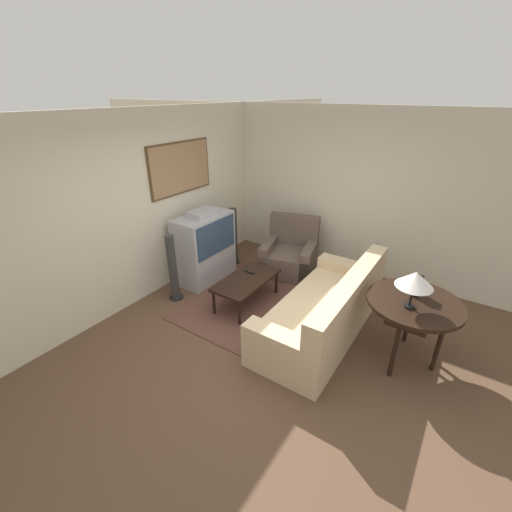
{
  "coord_description": "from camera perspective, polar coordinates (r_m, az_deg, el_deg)",
  "views": [
    {
      "loc": [
        -2.85,
        -1.84,
        2.89
      ],
      "look_at": [
        0.8,
        0.61,
        0.75
      ],
      "focal_mm": 24.0,
      "sensor_mm": 36.0,
      "label": 1
    }
  ],
  "objects": [
    {
      "name": "coffee_table",
      "position": [
        5.0,
        -1.6,
        -4.25
      ],
      "size": [
        1.07,
        0.54,
        0.42
      ],
      "color": "black",
      "rests_on": "ground_plane"
    },
    {
      "name": "remote",
      "position": [
        5.14,
        -1.08,
        -2.66
      ],
      "size": [
        0.05,
        0.16,
        0.02
      ],
      "color": "black",
      "rests_on": "coffee_table"
    },
    {
      "name": "speaker_tower_left",
      "position": [
        5.21,
        -13.68,
        -2.23
      ],
      "size": [
        0.21,
        0.21,
        1.04
      ],
      "color": "black",
      "rests_on": "ground_plane"
    },
    {
      "name": "armchair",
      "position": [
        5.97,
        5.62,
        0.11
      ],
      "size": [
        1.03,
        1.05,
        0.95
      ],
      "rotation": [
        0.0,
        0.0,
        -1.31
      ],
      "color": "brown",
      "rests_on": "ground_plane"
    },
    {
      "name": "console_table",
      "position": [
        4.19,
        24.87,
        -7.7
      ],
      "size": [
        1.02,
        1.02,
        0.81
      ],
      "color": "black",
      "rests_on": "ground_plane"
    },
    {
      "name": "speaker_tower_right",
      "position": [
        6.19,
        -3.74,
        3.13
      ],
      "size": [
        0.21,
        0.21,
        1.04
      ],
      "color": "black",
      "rests_on": "ground_plane"
    },
    {
      "name": "wall_right",
      "position": [
        5.98,
        15.05,
        10.16
      ],
      "size": [
        0.06,
        12.0,
        2.7
      ],
      "color": "beige",
      "rests_on": "ground_plane"
    },
    {
      "name": "couch",
      "position": [
        4.57,
        11.51,
        -9.1
      ],
      "size": [
        2.25,
        0.95,
        0.9
      ],
      "rotation": [
        0.0,
        0.0,
        3.14
      ],
      "color": "#CCB289",
      "rests_on": "ground_plane"
    },
    {
      "name": "ground_plane",
      "position": [
        4.46,
        0.83,
        -14.48
      ],
      "size": [
        12.0,
        12.0,
        0.0
      ],
      "primitive_type": "plane",
      "color": "brown"
    },
    {
      "name": "mantel_clock",
      "position": [
        4.24,
        25.27,
        -4.46
      ],
      "size": [
        0.14,
        0.1,
        0.22
      ],
      "color": "black",
      "rests_on": "console_table"
    },
    {
      "name": "wall_back",
      "position": [
        5.13,
        -19.46,
        7.08
      ],
      "size": [
        12.0,
        0.1,
        2.7
      ],
      "color": "beige",
      "rests_on": "ground_plane"
    },
    {
      "name": "tv",
      "position": [
        5.66,
        -8.56,
        1.48
      ],
      "size": [
        0.98,
        0.54,
        1.2
      ],
      "color": "#9E9EA3",
      "rests_on": "ground_plane"
    },
    {
      "name": "table_lamp",
      "position": [
        3.86,
        25.0,
        -3.61
      ],
      "size": [
        0.38,
        0.38,
        0.42
      ],
      "color": "black",
      "rests_on": "console_table"
    },
    {
      "name": "area_rug",
      "position": [
        5.15,
        -1.22,
        -8.07
      ],
      "size": [
        1.92,
        1.65,
        0.01
      ],
      "color": "brown",
      "rests_on": "ground_plane"
    }
  ]
}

